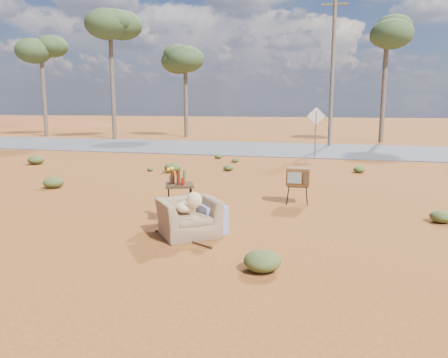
# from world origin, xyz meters

# --- Properties ---
(ground) EXTENTS (140.00, 140.00, 0.00)m
(ground) POSITION_xyz_m (0.00, 0.00, 0.00)
(ground) COLOR #97501E
(ground) RESTS_ON ground
(highway) EXTENTS (140.00, 7.00, 0.04)m
(highway) POSITION_xyz_m (0.00, 15.00, 0.02)
(highway) COLOR #565659
(highway) RESTS_ON ground
(dirt_mound) EXTENTS (26.00, 18.00, 2.00)m
(dirt_mound) POSITION_xyz_m (-30.00, 34.00, 0.00)
(dirt_mound) COLOR brown
(dirt_mound) RESTS_ON ground
(armchair) EXTENTS (1.28, 1.32, 0.88)m
(armchair) POSITION_xyz_m (0.00, -0.21, 0.41)
(armchair) COLOR #7F6345
(armchair) RESTS_ON ground
(tv_unit) EXTENTS (0.56, 0.47, 0.85)m
(tv_unit) POSITION_xyz_m (1.58, 2.77, 0.63)
(tv_unit) COLOR black
(tv_unit) RESTS_ON ground
(side_table) EXTENTS (0.70, 0.70, 1.08)m
(side_table) POSITION_xyz_m (-0.56, 0.52, 0.80)
(side_table) COLOR #3C2716
(side_table) RESTS_ON ground
(rusty_bar) EXTENTS (1.30, 0.70, 0.04)m
(rusty_bar) POSITION_xyz_m (-0.09, -0.56, 0.02)
(rusty_bar) COLOR #4E2B15
(rusty_bar) RESTS_ON ground
(road_sign) EXTENTS (0.78, 0.06, 2.19)m
(road_sign) POSITION_xyz_m (1.50, 12.00, 1.50)
(road_sign) COLOR brown
(road_sign) RESTS_ON ground
(eucalyptus_far_left) EXTENTS (3.20, 3.20, 7.10)m
(eucalyptus_far_left) POSITION_xyz_m (-18.00, 20.00, 5.94)
(eucalyptus_far_left) COLOR brown
(eucalyptus_far_left) RESTS_ON ground
(eucalyptus_left) EXTENTS (3.20, 3.20, 8.10)m
(eucalyptus_left) POSITION_xyz_m (-12.00, 19.00, 6.92)
(eucalyptus_left) COLOR brown
(eucalyptus_left) RESTS_ON ground
(eucalyptus_near_left) EXTENTS (3.20, 3.20, 6.60)m
(eucalyptus_near_left) POSITION_xyz_m (-8.00, 22.00, 5.45)
(eucalyptus_near_left) COLOR brown
(eucalyptus_near_left) RESTS_ON ground
(eucalyptus_center) EXTENTS (3.20, 3.20, 7.60)m
(eucalyptus_center) POSITION_xyz_m (5.00, 21.00, 6.43)
(eucalyptus_center) COLOR brown
(eucalyptus_center) RESTS_ON ground
(utility_pole_center) EXTENTS (1.40, 0.20, 8.00)m
(utility_pole_center) POSITION_xyz_m (2.00, 17.50, 4.15)
(utility_pole_center) COLOR brown
(utility_pole_center) RESTS_ON ground
(scrub_patch) EXTENTS (17.49, 8.07, 0.33)m
(scrub_patch) POSITION_xyz_m (-0.82, 4.41, 0.14)
(scrub_patch) COLOR #485726
(scrub_patch) RESTS_ON ground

